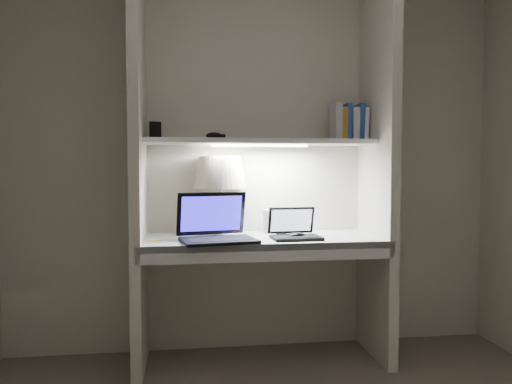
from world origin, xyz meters
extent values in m
cube|color=beige|center=(0.00, 1.50, 1.25)|extent=(3.20, 0.01, 2.50)
cube|color=beige|center=(-0.73, 1.23, 1.25)|extent=(0.06, 0.55, 2.50)
cube|color=beige|center=(0.73, 1.23, 1.25)|extent=(0.06, 0.55, 2.50)
cube|color=white|center=(0.00, 1.23, 0.75)|extent=(1.40, 0.55, 0.04)
cube|color=silver|center=(0.00, 0.96, 0.72)|extent=(1.46, 0.03, 0.10)
cube|color=silver|center=(0.00, 1.32, 1.35)|extent=(1.40, 0.36, 0.03)
cube|color=white|center=(0.00, 1.32, 1.33)|extent=(0.60, 0.04, 0.02)
cylinder|color=white|center=(-0.24, 1.41, 0.78)|extent=(0.12, 0.12, 0.02)
ellipsoid|color=white|center=(-0.24, 1.41, 0.89)|extent=(0.17, 0.17, 0.21)
cylinder|color=white|center=(-0.24, 1.41, 1.02)|extent=(0.03, 0.03, 0.09)
sphere|color=#FFD899|center=(-0.24, 1.41, 1.11)|extent=(0.05, 0.05, 0.05)
cube|color=black|center=(-0.27, 1.06, 0.78)|extent=(0.46, 0.36, 0.02)
cube|color=black|center=(-0.27, 1.06, 0.79)|extent=(0.38, 0.26, 0.00)
cube|color=black|center=(-0.31, 1.24, 0.92)|extent=(0.42, 0.15, 0.26)
cube|color=#231BEA|center=(-0.31, 1.23, 0.92)|extent=(0.37, 0.12, 0.21)
cube|color=black|center=(0.19, 1.10, 0.78)|extent=(0.29, 0.21, 0.02)
cube|color=black|center=(0.19, 1.10, 0.79)|extent=(0.25, 0.15, 0.00)
cube|color=black|center=(0.18, 1.23, 0.87)|extent=(0.29, 0.07, 0.17)
cube|color=silver|center=(0.18, 1.22, 0.87)|extent=(0.25, 0.05, 0.13)
cube|color=silver|center=(0.09, 1.40, 0.85)|extent=(0.12, 0.09, 0.15)
ellipsoid|color=black|center=(0.19, 1.12, 0.79)|extent=(0.12, 0.09, 0.04)
torus|color=black|center=(0.16, 1.30, 0.78)|extent=(0.11, 0.11, 0.01)
cube|color=yellow|center=(-0.64, 1.17, 0.77)|extent=(0.09, 0.09, 0.00)
cube|color=white|center=(0.68, 1.35, 1.47)|extent=(0.03, 0.15, 0.21)
cube|color=#274A9C|center=(0.65, 1.35, 1.48)|extent=(0.04, 0.15, 0.23)
cube|color=silver|center=(0.61, 1.35, 1.47)|extent=(0.04, 0.15, 0.20)
cube|color=#2950B2|center=(0.56, 1.35, 1.48)|extent=(0.03, 0.15, 0.23)
cube|color=#C37D1B|center=(0.53, 1.35, 1.47)|extent=(0.03, 0.15, 0.20)
cube|color=#B1B0B5|center=(0.49, 1.35, 1.48)|extent=(0.04, 0.15, 0.23)
cube|color=black|center=(-0.64, 1.39, 1.42)|extent=(0.07, 0.06, 0.11)
ellipsoid|color=black|center=(-0.28, 1.37, 1.39)|extent=(0.11, 0.08, 0.04)
camera|label=1|loc=(-0.46, -1.75, 1.20)|focal=35.00mm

